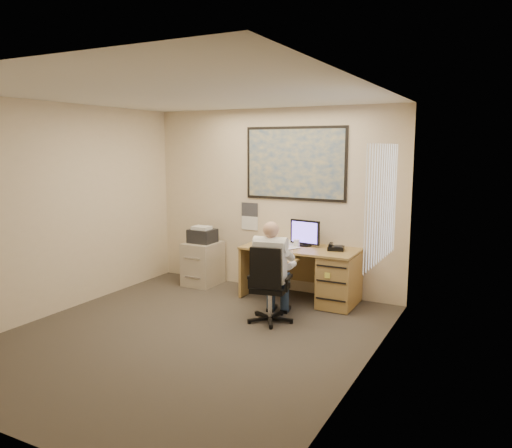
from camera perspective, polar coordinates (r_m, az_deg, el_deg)
The scene contains 8 objects.
room_shell at distance 5.54m, azimuth -8.04°, elevation 0.50°, with size 4.00×4.50×2.70m.
desk at distance 6.95m, azimuth 7.70°, elevation -5.41°, with size 1.60×0.97×1.11m.
world_map at distance 7.27m, azimuth 4.48°, elevation 6.90°, with size 1.56×0.03×1.06m, color #1E4C93.
wall_calendar at distance 7.67m, azimuth -0.73°, elevation 0.88°, with size 0.28×0.01×0.42m, color white.
window_blinds at distance 5.42m, azimuth 14.34°, elevation 2.27°, with size 0.06×1.40×1.30m, color #EBE6CB, non-canonical shape.
filing_cabinet at distance 7.86m, azimuth -6.09°, elevation -4.04°, with size 0.48×0.57×0.92m.
office_chair at distance 6.18m, azimuth 1.36°, elevation -8.68°, with size 0.67×0.67×0.97m.
person at distance 6.15m, azimuth 1.75°, elevation -5.47°, with size 0.52×0.75×1.25m, color white, non-canonical shape.
Camera 1 is at (3.19, -4.45, 2.15)m, focal length 35.00 mm.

